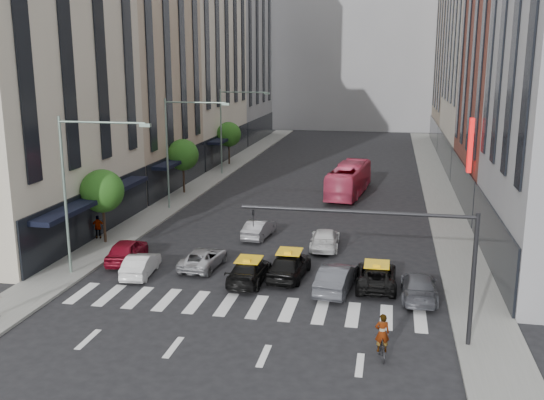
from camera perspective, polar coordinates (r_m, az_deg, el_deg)
The scene contains 32 objects.
ground at distance 29.74m, azimuth -3.19°, elevation -11.04°, with size 160.00×160.00×0.00m, color black.
sidewalk_left at distance 60.41m, azimuth -6.74°, elevation 1.44°, with size 3.00×96.00×0.15m, color slate.
sidewalk_right at distance 57.74m, azimuth 15.54°, elevation 0.51°, with size 3.00×96.00×0.15m, color slate.
building_left_a at distance 44.29m, azimuth -22.16°, elevation 14.54°, with size 8.00×18.00×28.00m, color beige.
building_left_b at distance 59.28m, azimuth -12.86°, elevation 12.60°, with size 8.00×16.00×24.00m, color tan.
building_left_c at distance 76.33m, azimuth -7.40°, elevation 17.35°, with size 8.00×20.00×36.00m, color beige.
building_left_d at distance 94.38m, azimuth -3.58°, elevation 14.76°, with size 8.00×18.00×30.00m, color gray.
building_right_b at distance 54.24m, azimuth 22.57°, elevation 13.00°, with size 8.00×18.00×26.00m, color brown.
building_right_d at distance 91.86m, azimuth 18.04°, elevation 13.59°, with size 8.00×18.00×28.00m, color tan.
building_far at distance 111.64m, azimuth 7.95°, elevation 15.94°, with size 30.00×10.00×36.00m, color gray.
tree_near at distance 41.66m, azimuth -15.69°, elevation 0.81°, with size 2.88×2.88×4.95m.
tree_mid at distance 56.15m, azimuth -8.38°, elevation 4.22°, with size 2.88×2.88×4.95m.
tree_far at distance 71.28m, azimuth -4.09°, elevation 6.18°, with size 2.88×2.88×4.95m.
streetlamp_near at distance 35.22m, azimuth -17.70°, elevation 2.25°, with size 5.38×0.25×9.00m.
streetlamp_mid at distance 49.65m, azimuth -8.85°, elevation 5.69°, with size 5.38×0.25×9.00m.
streetlamp_far at distance 64.82m, azimuth -4.01°, elevation 7.50°, with size 5.38×0.25×9.00m.
traffic_signal at distance 26.42m, azimuth 12.55°, elevation -4.11°, with size 10.10×0.20×6.00m.
liberty_sign at distance 47.03m, azimuth 18.17°, elevation 4.91°, with size 0.30×0.70×4.00m.
car_red at distance 38.31m, azimuth -13.49°, elevation -4.64°, with size 1.72×4.27×1.45m, color maroon.
car_white_front at distance 35.84m, azimuth -12.24°, elevation -5.96°, with size 1.35×3.88×1.28m, color silver.
car_silver at distance 36.52m, azimuth -6.47°, elevation -5.46°, with size 1.95×4.22×1.17m, color #AEAFB4.
taxi_left at distance 33.98m, azimuth -2.17°, elevation -6.69°, with size 1.84×4.54×1.32m, color black.
taxi_center at distance 34.59m, azimuth 1.64°, elevation -6.12°, with size 1.82×4.53×1.54m, color black.
car_grey_mid at distance 32.87m, azimuth 6.09°, elevation -7.31°, with size 1.56×4.48×1.47m, color #3C3E43.
taxi_right at distance 33.79m, azimuth 9.80°, elevation -7.03°, with size 2.11×4.59×1.27m, color black.
car_grey_curb at distance 32.66m, azimuth 13.67°, elevation -7.91°, with size 1.83×4.50×1.31m, color #45464D.
car_row2_left at distance 42.27m, azimuth -1.23°, elevation -2.72°, with size 1.37×3.93×1.29m, color #949398.
car_row2_right at distance 40.09m, azimuth 5.01°, elevation -3.64°, with size 1.82×4.48×1.30m, color silver.
bus at distance 55.80m, azimuth 7.25°, elevation 1.89°, with size 2.42×10.32×2.88m, color #D13D5F.
motorcycle at distance 26.39m, azimuth 10.27°, elevation -13.52°, with size 0.55×1.59×0.83m, color black.
rider at distance 25.85m, azimuth 10.38°, elevation -11.03°, with size 0.61×0.40×1.68m, color gray.
pedestrian_far at distance 43.18m, azimuth -16.05°, elevation -2.46°, with size 0.95×0.40×1.62m, color gray.
Camera 1 is at (6.85, -26.28, 12.12)m, focal length 40.00 mm.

